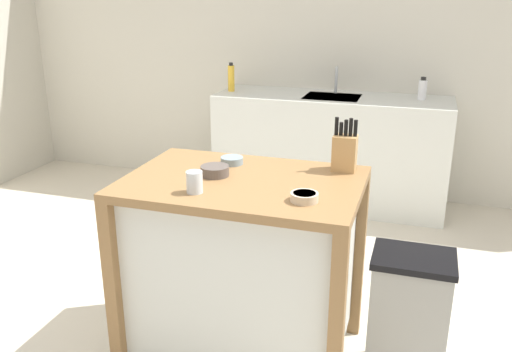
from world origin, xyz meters
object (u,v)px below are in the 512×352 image
(bowl_stoneware_deep, at_px, (232,160))
(knife_block, at_px, (345,151))
(drinking_cup, at_px, (194,182))
(trash_bin, at_px, (408,317))
(bottle_spray_cleaner, at_px, (422,89))
(sink_faucet, at_px, (336,80))
(bowl_ceramic_wide, at_px, (304,197))
(bottle_hand_soap, at_px, (231,78))
(kitchen_island, at_px, (243,260))
(bowl_ceramic_small, at_px, (215,170))

(bowl_stoneware_deep, bearing_deg, knife_block, 7.03)
(drinking_cup, distance_m, trash_bin, 1.16)
(knife_block, bearing_deg, bottle_spray_cleaner, 81.02)
(drinking_cup, xyz_separation_m, bottle_spray_cleaner, (0.86, 2.44, 0.03))
(bottle_spray_cleaner, bearing_deg, sink_faucet, 174.29)
(bowl_ceramic_wide, xyz_separation_m, bottle_hand_soap, (-1.15, 2.29, 0.09))
(kitchen_island, distance_m, sink_faucet, 2.34)
(bowl_stoneware_deep, bearing_deg, kitchen_island, -58.19)
(bowl_ceramic_small, relative_size, drinking_cup, 1.42)
(bowl_ceramic_wide, xyz_separation_m, bowl_stoneware_deep, (-0.45, 0.38, -0.00))
(bowl_ceramic_wide, bearing_deg, sink_faucet, 96.73)
(drinking_cup, relative_size, trash_bin, 0.15)
(bowl_ceramic_wide, height_order, trash_bin, bowl_ceramic_wide)
(bowl_ceramic_small, xyz_separation_m, bowl_stoneware_deep, (0.01, 0.19, -0.01))
(bowl_ceramic_wide, distance_m, sink_faucet, 2.48)
(kitchen_island, xyz_separation_m, bowl_stoneware_deep, (-0.13, 0.20, 0.43))
(bowl_ceramic_wide, bearing_deg, kitchen_island, 151.56)
(bowl_stoneware_deep, height_order, bottle_spray_cleaner, bottle_spray_cleaner)
(bottle_hand_soap, bearing_deg, knife_block, -56.04)
(knife_block, relative_size, bowl_ceramic_wide, 2.22)
(bowl_ceramic_small, xyz_separation_m, bottle_spray_cleaner, (0.86, 2.21, 0.05))
(trash_bin, height_order, bottle_spray_cleaner, bottle_spray_cleaner)
(drinking_cup, bearing_deg, trash_bin, 16.96)
(bottle_spray_cleaner, bearing_deg, bowl_ceramic_wide, -99.46)
(bowl_ceramic_wide, distance_m, bottle_spray_cleaner, 2.43)
(trash_bin, distance_m, bottle_spray_cleaner, 2.26)
(kitchen_island, xyz_separation_m, sink_faucet, (0.03, 2.29, 0.51))
(bowl_ceramic_wide, height_order, drinking_cup, drinking_cup)
(kitchen_island, xyz_separation_m, bowl_ceramic_small, (-0.14, 0.01, 0.43))
(bowl_ceramic_wide, bearing_deg, bottle_spray_cleaner, 80.54)
(bowl_ceramic_wide, height_order, bottle_hand_soap, bottle_hand_soap)
(bottle_hand_soap, bearing_deg, kitchen_island, -68.64)
(bowl_stoneware_deep, distance_m, drinking_cup, 0.42)
(sink_faucet, bearing_deg, bottle_hand_soap, -168.45)
(sink_faucet, xyz_separation_m, bottle_hand_soap, (-0.86, -0.18, 0.00))
(bowl_stoneware_deep, xyz_separation_m, trash_bin, (0.90, -0.14, -0.63))
(trash_bin, bearing_deg, bowl_ceramic_wide, -152.35)
(sink_faucet, relative_size, bottle_hand_soap, 0.92)
(kitchen_island, xyz_separation_m, bottle_spray_cleaner, (0.72, 2.22, 0.49))
(knife_block, relative_size, sink_faucet, 1.16)
(knife_block, bearing_deg, trash_bin, -30.04)
(knife_block, bearing_deg, bowl_ceramic_wide, -101.56)
(sink_faucet, bearing_deg, trash_bin, -71.58)
(drinking_cup, height_order, bottle_spray_cleaner, bottle_spray_cleaner)
(bowl_stoneware_deep, relative_size, trash_bin, 0.18)
(drinking_cup, distance_m, bottle_spray_cleaner, 2.59)
(bowl_ceramic_wide, xyz_separation_m, trash_bin, (0.45, 0.24, -0.63))
(bowl_stoneware_deep, distance_m, bottle_hand_soap, 2.04)
(knife_block, xyz_separation_m, bowl_stoneware_deep, (-0.54, -0.07, -0.07))
(bowl_ceramic_small, bearing_deg, bottle_hand_soap, 108.11)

